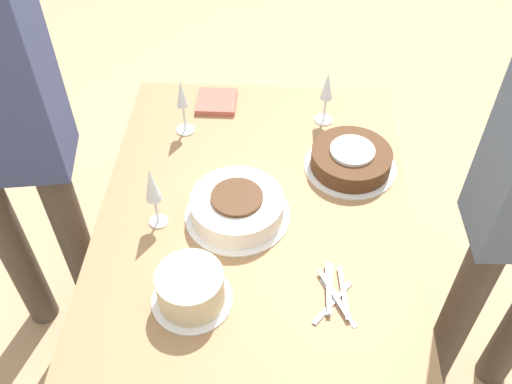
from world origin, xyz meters
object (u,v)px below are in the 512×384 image
(wine_glass_extra, at_px, (152,187))
(cake_back_decorated, at_px, (191,288))
(wine_glass_near, at_px, (327,90))
(cake_front_chocolate, at_px, (351,159))
(cake_center_white, at_px, (237,207))
(wine_glass_far, at_px, (182,99))

(wine_glass_extra, bearing_deg, cake_back_decorated, -153.07)
(wine_glass_near, bearing_deg, cake_back_decorated, 154.25)
(wine_glass_near, bearing_deg, wine_glass_extra, 134.87)
(wine_glass_near, bearing_deg, cake_front_chocolate, -161.76)
(cake_center_white, distance_m, wine_glass_near, 0.56)
(wine_glass_near, xyz_separation_m, wine_glass_extra, (-0.51, 0.52, 0.02))
(cake_back_decorated, bearing_deg, wine_glass_near, -25.75)
(cake_back_decorated, xyz_separation_m, wine_glass_far, (0.70, 0.11, 0.09))
(cake_center_white, bearing_deg, wine_glass_extra, 99.31)
(cake_front_chocolate, relative_size, cake_back_decorated, 1.39)
(cake_front_chocolate, xyz_separation_m, wine_glass_far, (0.16, 0.57, 0.10))
(cake_front_chocolate, xyz_separation_m, cake_back_decorated, (-0.54, 0.46, 0.02))
(cake_front_chocolate, relative_size, wine_glass_near, 1.52)
(cake_center_white, xyz_separation_m, wine_glass_extra, (-0.04, 0.24, 0.11))
(cake_center_white, bearing_deg, cake_back_decorated, 162.15)
(wine_glass_far, height_order, wine_glass_extra, wine_glass_extra)
(wine_glass_near, distance_m, wine_glass_extra, 0.73)
(cake_back_decorated, height_order, wine_glass_near, wine_glass_near)
(cake_back_decorated, xyz_separation_m, wine_glass_near, (0.79, -0.38, 0.08))
(cake_center_white, bearing_deg, wine_glass_near, -30.41)
(cake_center_white, height_order, wine_glass_extra, wine_glass_extra)
(wine_glass_far, bearing_deg, cake_front_chocolate, -105.58)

